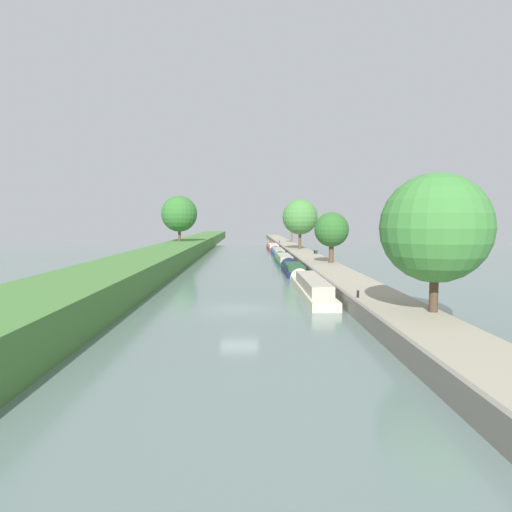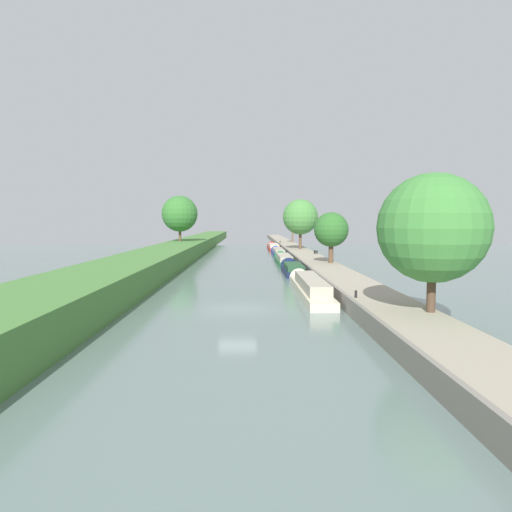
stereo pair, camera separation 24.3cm
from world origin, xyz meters
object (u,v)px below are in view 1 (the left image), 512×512
(narrowboat_cream, at_px, (310,286))
(park_bench, at_px, (316,251))
(narrowboat_red, at_px, (273,247))
(person_walking, at_px, (332,255))
(narrowboat_blue, at_px, (278,252))
(mooring_bollard_near, at_px, (358,294))
(narrowboat_green, at_px, (283,259))
(narrowboat_navy, at_px, (293,269))
(mooring_bollard_far, at_px, (279,242))

(narrowboat_cream, bearing_deg, park_bench, 80.99)
(narrowboat_red, xyz_separation_m, person_walking, (4.64, -41.91, 1.44))
(narrowboat_cream, xyz_separation_m, narrowboat_red, (0.05, 58.32, -0.11))
(narrowboat_blue, distance_m, narrowboat_red, 16.33)
(mooring_bollard_near, xyz_separation_m, park_bench, (3.01, 38.98, 0.12))
(narrowboat_blue, distance_m, park_bench, 12.34)
(mooring_bollard_near, bearing_deg, person_walking, 83.47)
(narrowboat_blue, height_order, person_walking, person_walking)
(narrowboat_green, bearing_deg, narrowboat_red, 89.72)
(narrowboat_navy, relative_size, mooring_bollard_far, 23.56)
(narrowboat_green, height_order, mooring_bollard_near, mooring_bollard_near)
(narrowboat_cream, relative_size, narrowboat_blue, 0.99)
(narrowboat_navy, height_order, narrowboat_red, narrowboat_navy)
(narrowboat_cream, relative_size, park_bench, 10.60)
(narrowboat_blue, xyz_separation_m, person_walking, (4.66, -25.58, 1.42))
(narrowboat_green, bearing_deg, narrowboat_cream, -89.78)
(narrowboat_cream, relative_size, narrowboat_green, 1.16)
(person_walking, xyz_separation_m, mooring_bollard_near, (-2.83, -24.72, -0.65))
(person_walking, bearing_deg, narrowboat_cream, -105.95)
(narrowboat_navy, relative_size, narrowboat_red, 0.74)
(person_walking, distance_m, mooring_bollard_near, 24.89)
(narrowboat_red, height_order, mooring_bollard_far, mooring_bollard_far)
(person_walking, height_order, mooring_bollard_near, person_walking)
(narrowboat_navy, height_order, mooring_bollard_near, mooring_bollard_near)
(mooring_bollard_near, bearing_deg, narrowboat_navy, 94.44)
(narrowboat_green, distance_m, park_bench, 6.05)
(narrowboat_green, bearing_deg, person_walking, -66.33)
(narrowboat_red, bearing_deg, narrowboat_green, -90.28)
(park_bench, bearing_deg, narrowboat_green, -146.14)
(mooring_bollard_far, bearing_deg, mooring_bollard_near, -90.00)
(narrowboat_blue, relative_size, person_walking, 9.66)
(narrowboat_cream, bearing_deg, mooring_bollard_far, 88.35)
(narrowboat_green, distance_m, person_walking, 12.02)
(narrowboat_red, bearing_deg, person_walking, -83.69)
(person_walking, relative_size, mooring_bollard_far, 3.69)
(narrowboat_cream, distance_m, mooring_bollard_far, 64.42)
(narrowboat_navy, xyz_separation_m, narrowboat_blue, (0.00, 26.75, 0.06))
(narrowboat_green, xyz_separation_m, park_bench, (4.97, 3.33, 0.89))
(narrowboat_navy, bearing_deg, narrowboat_red, 89.97)
(narrowboat_cream, bearing_deg, narrowboat_red, 89.95)
(mooring_bollard_near, bearing_deg, narrowboat_cream, 102.58)
(narrowboat_cream, xyz_separation_m, mooring_bollard_far, (1.86, 64.39, 0.68))
(narrowboat_blue, bearing_deg, park_bench, -66.88)
(narrowboat_cream, height_order, person_walking, person_walking)
(mooring_bollard_near, height_order, park_bench, park_bench)
(narrowboat_navy, distance_m, person_walking, 5.03)
(narrowboat_cream, relative_size, person_walking, 9.58)
(narrowboat_blue, distance_m, mooring_bollard_near, 50.34)
(narrowboat_green, relative_size, mooring_bollard_near, 30.58)
(narrowboat_navy, relative_size, narrowboat_blue, 0.66)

